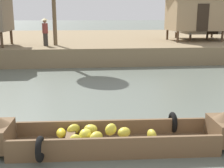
# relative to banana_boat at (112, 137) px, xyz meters

# --- Properties ---
(ground_plane) EXTENTS (300.00, 300.00, 0.00)m
(ground_plane) POSITION_rel_banana_boat_xyz_m (0.27, 5.90, -0.28)
(ground_plane) COLOR #596056
(riverbank_strip) EXTENTS (160.00, 20.00, 1.06)m
(riverbank_strip) POSITION_rel_banana_boat_xyz_m (0.27, 20.14, 0.25)
(riverbank_strip) COLOR #7F6B4C
(riverbank_strip) RESTS_ON ground
(banana_boat) EXTENTS (5.60, 1.64, 0.82)m
(banana_boat) POSITION_rel_banana_boat_xyz_m (0.00, 0.00, 0.00)
(banana_boat) COLOR brown
(banana_boat) RESTS_ON ground
(stilt_house_mid_left) EXTENTS (4.27, 3.30, 3.99)m
(stilt_house_mid_left) POSITION_rel_banana_boat_xyz_m (7.51, 14.50, 2.86)
(stilt_house_mid_left) COLOR #4C3826
(stilt_house_mid_left) RESTS_ON riverbank_strip
(stilt_house_mid_right) EXTENTS (4.16, 4.04, 3.99)m
(stilt_house_mid_right) POSITION_rel_banana_boat_xyz_m (8.67, 15.71, 2.69)
(stilt_house_mid_right) COLOR #4C3826
(stilt_house_mid_right) RESTS_ON riverbank_strip
(vendor_person) EXTENTS (0.44, 0.44, 1.66)m
(vendor_person) POSITION_rel_banana_boat_xyz_m (-2.75, 12.11, 1.71)
(vendor_person) COLOR #332D28
(vendor_person) RESTS_ON riverbank_strip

